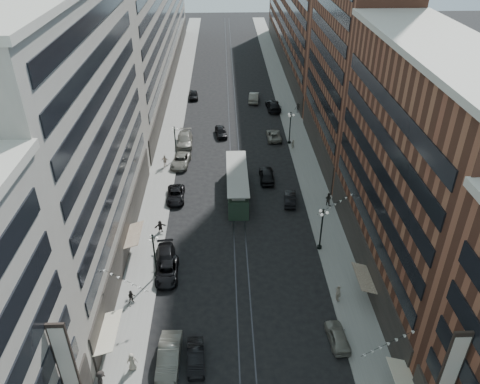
{
  "coord_description": "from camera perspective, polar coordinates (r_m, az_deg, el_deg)",
  "views": [
    {
      "loc": [
        -1.61,
        -10.49,
        34.51
      ],
      "look_at": [
        0.12,
        36.94,
        5.0
      ],
      "focal_mm": 35.0,
      "sensor_mm": 36.0,
      "label": 1
    }
  ],
  "objects": [
    {
      "name": "car_4",
      "position": [
        45.65,
        11.82,
        -16.84
      ],
      "size": [
        1.93,
        4.22,
        1.4
      ],
      "primitive_type": "imported",
      "rotation": [
        0.0,
        0.0,
        3.21
      ],
      "color": "gray",
      "rests_on": "ground"
    },
    {
      "name": "pedestrian_6",
      "position": [
        71.93,
        -9.13,
        3.76
      ],
      "size": [
        1.17,
        0.67,
        1.9
      ],
      "primitive_type": "imported",
      "rotation": [
        0.0,
        0.0,
        2.99
      ],
      "color": "#C1B0A0",
      "rests_on": "sidewalk_west"
    },
    {
      "name": "car_13",
      "position": [
        81.45,
        -2.34,
        7.37
      ],
      "size": [
        2.38,
        4.68,
        1.53
      ],
      "primitive_type": "imported",
      "rotation": [
        0.0,
        0.0,
        0.13
      ],
      "color": "black",
      "rests_on": "ground"
    },
    {
      "name": "car_12",
      "position": [
        92.6,
        4.07,
        10.51
      ],
      "size": [
        2.88,
        6.32,
        1.79
      ],
      "primitive_type": "imported",
      "rotation": [
        0.0,
        0.0,
        3.2
      ],
      "color": "black",
      "rests_on": "ground"
    },
    {
      "name": "car_1",
      "position": [
        43.55,
        -8.63,
        -19.19
      ],
      "size": [
        2.0,
        5.4,
        1.76
      ],
      "primitive_type": "imported",
      "rotation": [
        0.0,
        0.0,
        -0.03
      ],
      "color": "#626157",
      "rests_on": "ground"
    },
    {
      "name": "ground",
      "position": [
        78.5,
        -0.7,
        5.79
      ],
      "size": [
        220.0,
        220.0,
        0.0
      ],
      "primitive_type": "plane",
      "color": "black",
      "rests_on": "ground"
    },
    {
      "name": "car_2",
      "position": [
        51.58,
        -8.89,
        -9.54
      ],
      "size": [
        2.52,
        5.2,
        1.43
      ],
      "primitive_type": "imported",
      "rotation": [
        0.0,
        0.0,
        0.03
      ],
      "color": "black",
      "rests_on": "ground"
    },
    {
      "name": "car_10",
      "position": [
        63.01,
        6.12,
        -0.78
      ],
      "size": [
        2.0,
        4.43,
        1.41
      ],
      "primitive_type": "imported",
      "rotation": [
        0.0,
        0.0,
        3.02
      ],
      "color": "black",
      "rests_on": "ground"
    },
    {
      "name": "pedestrian_2",
      "position": [
        49.11,
        -13.08,
        -12.35
      ],
      "size": [
        0.84,
        0.64,
        1.54
      ],
      "primitive_type": "imported",
      "rotation": [
        0.0,
        0.0,
        0.33
      ],
      "color": "black",
      "rests_on": "sidewalk_west"
    },
    {
      "name": "car_14",
      "position": [
        96.54,
        1.7,
        11.48
      ],
      "size": [
        2.51,
        5.62,
        1.79
      ],
      "primitive_type": "imported",
      "rotation": [
        0.0,
        0.0,
        3.03
      ],
      "color": "slate",
      "rests_on": "ground"
    },
    {
      "name": "car_8",
      "position": [
        78.6,
        -6.76,
        6.32
      ],
      "size": [
        2.66,
        6.24,
        1.79
      ],
      "primitive_type": "imported",
      "rotation": [
        0.0,
        0.0,
        0.02
      ],
      "color": "gray",
      "rests_on": "ground"
    },
    {
      "name": "lamppost_sw_mid",
      "position": [
        73.03,
        -7.89,
        6.08
      ],
      "size": [
        1.03,
        1.14,
        5.52
      ],
      "color": "black",
      "rests_on": "sidewalk_west"
    },
    {
      "name": "building_east_far",
      "position": [
        119.13,
        7.42,
        20.74
      ],
      "size": [
        8.0,
        72.0,
        24.0
      ],
      "primitive_type": "cube",
      "color": "brown",
      "rests_on": "ground"
    },
    {
      "name": "car_extra_1",
      "position": [
        53.07,
        -9.04,
        -8.07
      ],
      "size": [
        2.76,
        5.6,
        1.57
      ],
      "primitive_type": "imported",
      "rotation": [
        0.0,
        0.0,
        0.11
      ],
      "color": "black",
      "rests_on": "ground"
    },
    {
      "name": "building_west_far",
      "position": [
        109.73,
        -10.77,
        20.06
      ],
      "size": [
        8.0,
        90.0,
        26.0
      ],
      "primitive_type": "cube",
      "color": "#9D988B",
      "rests_on": "ground"
    },
    {
      "name": "rail_east",
      "position": [
        87.6,
        -0.41,
        8.68
      ],
      "size": [
        0.12,
        180.0,
        0.02
      ],
      "primitive_type": "cube",
      "color": "#2D2D33",
      "rests_on": "ground"
    },
    {
      "name": "car_extra_0",
      "position": [
        72.34,
        -7.25,
        3.79
      ],
      "size": [
        3.14,
        5.71,
        1.52
      ],
      "primitive_type": "imported",
      "rotation": [
        0.0,
        0.0,
        -0.12
      ],
      "color": "slate",
      "rests_on": "ground"
    },
    {
      "name": "lamppost_se_far",
      "position": [
        53.94,
        9.91,
        -4.3
      ],
      "size": [
        1.03,
        1.14,
        5.52
      ],
      "color": "black",
      "rests_on": "sidewalk_east"
    },
    {
      "name": "streetcar",
      "position": [
        63.93,
        -0.35,
        0.92
      ],
      "size": [
        2.83,
        12.78,
        3.54
      ],
      "color": "#263B2C",
      "rests_on": "ground"
    },
    {
      "name": "car_9",
      "position": [
        98.55,
        -5.7,
        11.68
      ],
      "size": [
        2.08,
        4.52,
        1.5
      ],
      "primitive_type": "imported",
      "rotation": [
        0.0,
        0.0,
        0.07
      ],
      "color": "black",
      "rests_on": "ground"
    },
    {
      "name": "building_east_mid",
      "position": [
        48.32,
        20.86,
        1.84
      ],
      "size": [
        8.0,
        30.0,
        24.0
      ],
      "primitive_type": "cube",
      "color": "brown",
      "rests_on": "ground"
    },
    {
      "name": "car_extra_2",
      "position": [
        67.89,
        3.29,
        2.11
      ],
      "size": [
        2.07,
        5.12,
        1.74
      ],
      "primitive_type": "imported",
      "rotation": [
        0.0,
        0.0,
        3.14
      ],
      "color": "black",
      "rests_on": "ground"
    },
    {
      "name": "rail_west",
      "position": [
        87.58,
        -1.34,
        8.66
      ],
      "size": [
        0.12,
        180.0,
        0.02
      ],
      "primitive_type": "cube",
      "color": "#2D2D33",
      "rests_on": "ground"
    },
    {
      "name": "car_11",
      "position": [
        80.42,
        4.14,
        6.92
      ],
      "size": [
        2.37,
        5.07,
        1.4
      ],
      "primitive_type": "imported",
      "rotation": [
        0.0,
        0.0,
        3.15
      ],
      "color": "slate",
      "rests_on": "ground"
    },
    {
      "name": "car_5",
      "position": [
        43.48,
        -5.42,
        -19.4
      ],
      "size": [
        1.74,
        4.27,
        1.38
      ],
      "primitive_type": "imported",
      "rotation": [
        0.0,
        0.0,
        0.07
      ],
      "color": "black",
      "rests_on": "ground"
    },
    {
      "name": "pedestrian_4",
      "position": [
        49.0,
        11.87,
        -12.0
      ],
      "size": [
        0.72,
        1.18,
        1.88
      ],
      "primitive_type": "imported",
      "rotation": [
        0.0,
        0.0,
        1.78
      ],
      "color": "#BFB19E",
      "rests_on": "sidewalk_east"
    },
    {
      "name": "pedestrian_8",
      "position": [
        77.02,
        6.45,
        5.82
      ],
      "size": [
        0.69,
        0.66,
        1.59
      ],
      "primitive_type": "imported",
      "rotation": [
        0.0,
        0.0,
        3.8
      ],
      "color": "gray",
      "rests_on": "sidewalk_east"
    },
    {
      "name": "sidewalk_west",
      "position": [
        88.05,
        -8.13,
        8.52
      ],
      "size": [
        4.0,
        180.0,
        0.15
      ],
      "primitive_type": "cube",
      "color": "gray",
      "rests_on": "ground"
    },
    {
      "name": "pedestrian_9",
      "position": [
        91.22,
        7.07,
        10.12
      ],
      "size": [
        1.22,
        0.59,
        1.83
      ],
      "primitive_type": "imported",
      "rotation": [
        0.0,
        0.0,
        -0.09
      ],
      "color": "black",
      "rests_on": "sidewalk_east"
    },
    {
      "name": "sidewalk_east",
      "position": [
        88.45,
        6.35,
        8.76
      ],
      "size": [
        4.0,
        180.0,
        0.15
      ],
      "primitive_type": "cube",
      "color": "gray",
      "rests_on": "ground"
    },
    {
      "name": "pedestrian_7",
      "position": [
        62.94,
        10.72,
        -0.85
      ],
      "size": [
        0.99,
        0.96,
        1.84
      ],
      "primitive_type": "imported",
      "rotation": [
        0.0,
        0.0,
        2.42
      ],
      "color": "black",
      "rests_on": "sidewalk_east"
    },
    {
      "name": "pedestrian_1",
      "position": [
        43.54,
        -13.03,
        -19.48
      ],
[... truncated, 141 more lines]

